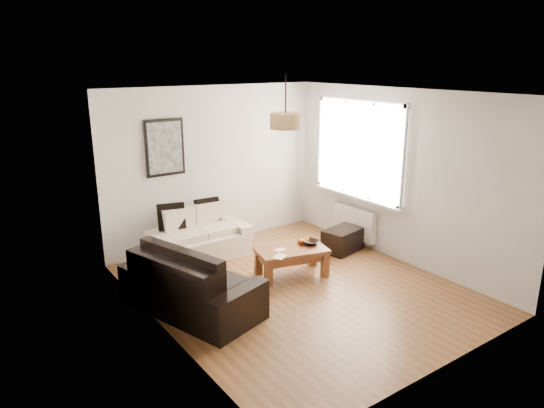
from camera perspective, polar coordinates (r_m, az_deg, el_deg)
floor at (r=6.81m, az=2.96°, el=-9.68°), size 4.50×4.50×0.00m
ceiling at (r=6.13m, az=3.32°, el=12.71°), size 3.80×4.50×0.00m
wall_back at (r=8.18m, az=-6.71°, el=4.34°), size 3.80×0.04×2.60m
wall_front at (r=4.88m, az=19.78°, el=-4.87°), size 3.80×0.04×2.60m
wall_left at (r=5.43m, az=-12.83°, el=-2.18°), size 0.04×4.50×2.60m
wall_right at (r=7.64m, az=14.39°, el=3.08°), size 0.04×4.50×2.60m
window_bay at (r=8.08m, az=10.05°, el=6.22°), size 0.14×1.90×1.60m
radiator at (r=8.35m, az=9.45°, el=-2.07°), size 0.10×0.90×0.52m
poster at (r=7.72m, az=-12.27°, el=6.38°), size 0.62×0.04×0.87m
pendant_shade at (r=6.40m, az=1.57°, el=9.56°), size 0.40×0.40×0.20m
loveseat_cream at (r=7.79m, az=-8.38°, el=-3.48°), size 1.50×0.84×0.74m
sofa_leather at (r=6.19m, az=-9.30°, el=-8.79°), size 1.33×1.94×0.76m
coffee_table at (r=7.12m, az=2.27°, el=-6.70°), size 1.09×0.76×0.40m
ottoman at (r=8.08m, az=8.18°, el=-4.11°), size 0.72×0.53×0.37m
cushion_left at (r=7.70m, az=-11.54°, el=-1.41°), size 0.43×0.23×0.41m
cushion_right at (r=7.95m, az=-7.44°, el=-0.70°), size 0.39×0.15×0.39m
fruit_bowl at (r=7.22m, az=4.47°, el=-4.42°), size 0.28×0.28×0.06m
orange_a at (r=7.23m, az=3.62°, el=-4.28°), size 0.08×0.08×0.08m
orange_b at (r=7.32m, az=3.99°, el=-4.01°), size 0.08×0.08×0.08m
orange_c at (r=7.21m, az=3.30°, el=-4.32°), size 0.10×0.10×0.09m
papers at (r=6.76m, az=0.92°, el=-6.07°), size 0.24×0.22×0.01m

